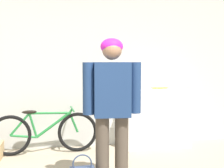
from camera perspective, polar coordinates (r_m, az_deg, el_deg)
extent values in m
cube|color=silver|center=(5.10, -6.13, 3.06)|extent=(8.00, 0.06, 2.60)
cube|color=white|center=(5.25, 0.03, -7.33)|extent=(0.08, 0.01, 0.12)
cube|color=white|center=(5.18, 8.24, -6.18)|extent=(1.05, 0.42, 0.94)
cylinder|color=#4C4238|center=(3.57, -1.78, -12.31)|extent=(0.15, 0.15, 0.80)
cylinder|color=#4C4238|center=(3.61, 1.76, -12.13)|extent=(0.15, 0.15, 0.80)
cube|color=navy|center=(3.45, 0.00, -1.00)|extent=(0.42, 0.28, 0.60)
cylinder|color=navy|center=(3.42, -4.38, -0.82)|extent=(0.13, 0.13, 0.57)
cylinder|color=navy|center=(3.50, 4.27, -0.68)|extent=(0.13, 0.13, 0.57)
sphere|color=#A37556|center=(3.43, 0.00, 6.24)|extent=(0.22, 0.22, 0.22)
ellipsoid|color=#D11EAD|center=(3.45, -0.05, 6.86)|extent=(0.25, 0.23, 0.18)
torus|color=black|center=(4.90, -18.12, -8.96)|extent=(0.61, 0.09, 0.61)
torus|color=black|center=(4.92, -6.31, -8.71)|extent=(0.61, 0.09, 0.61)
cylinder|color=#237A38|center=(4.90, -15.87, -9.21)|extent=(0.38, 0.06, 0.08)
cylinder|color=#237A38|center=(4.86, -16.51, -7.11)|extent=(0.31, 0.05, 0.34)
cylinder|color=#237A38|center=(4.86, -14.25, -7.34)|extent=(0.13, 0.04, 0.38)
cylinder|color=#237A38|center=(4.86, -10.69, -7.36)|extent=(0.52, 0.07, 0.39)
cylinder|color=#237A38|center=(4.82, -11.31, -5.24)|extent=(0.60, 0.07, 0.05)
cylinder|color=#237A38|center=(4.88, -7.03, -6.99)|extent=(0.15, 0.04, 0.32)
cylinder|color=#237A38|center=(4.84, -7.52, -4.88)|extent=(0.07, 0.04, 0.08)
cylinder|color=#237A38|center=(4.84, -7.29, -4.52)|extent=(0.05, 0.46, 0.02)
ellipsoid|color=black|center=(4.82, -14.90, -4.98)|extent=(0.22, 0.09, 0.05)
ellipsoid|color=#EAD64C|center=(5.18, 8.79, -0.72)|extent=(0.13, 0.03, 0.03)
ellipsoid|color=#EAD64C|center=(5.17, 7.83, -0.72)|extent=(0.12, 0.08, 0.03)
ellipsoid|color=#EAD64C|center=(5.23, 9.65, -0.69)|extent=(0.12, 0.08, 0.03)
sphere|color=brown|center=(5.17, 7.29, -0.72)|extent=(0.02, 0.02, 0.02)
torus|color=#334260|center=(3.50, -5.46, -14.35)|extent=(0.22, 0.02, 0.22)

